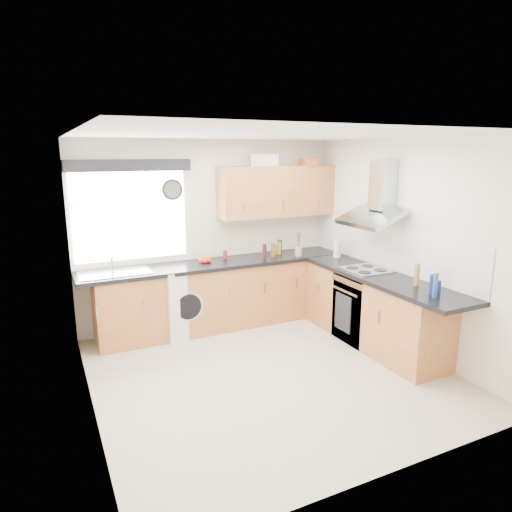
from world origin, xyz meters
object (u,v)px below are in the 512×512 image
upper_cabinets (277,191)px  washing_machine (182,300)px  extractor_hood (377,200)px  oven (364,307)px

upper_cabinets → washing_machine: upper_cabinets is taller
upper_cabinets → extractor_hood: bearing=-63.9°
upper_cabinets → washing_machine: bearing=-175.9°
oven → washing_machine: 2.35m
oven → upper_cabinets: 1.99m
washing_machine → extractor_hood: bearing=-40.2°
upper_cabinets → washing_machine: 1.99m
extractor_hood → upper_cabinets: (-0.65, 1.33, 0.03)m
upper_cabinets → washing_machine: (-1.46, -0.10, -1.35)m
oven → upper_cabinets: (-0.55, 1.32, 1.38)m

